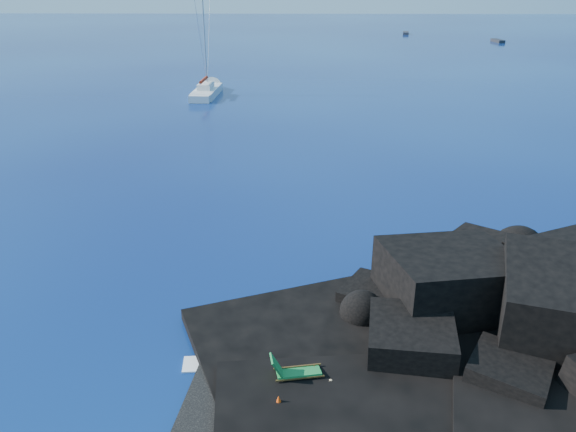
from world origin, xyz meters
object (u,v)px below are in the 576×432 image
object	(u,v)px
sunbather	(317,380)
marker_cone	(279,402)
distant_boat_a	(406,34)
sailboat	(207,95)
distant_boat_b	(498,42)
deck_chair	(299,367)

from	to	relation	value
sunbather	marker_cone	world-z (taller)	marker_cone
sunbather	distant_boat_a	xyz separation A→B (m)	(24.51, 124.51, -0.53)
sailboat	distant_boat_a	xyz separation A→B (m)	(35.99, 73.89, 0.00)
marker_cone	distant_boat_b	size ratio (longest dim) A/B	0.12
sailboat	distant_boat_b	bearing A→B (deg)	49.93
sunbather	marker_cone	distance (m)	1.71
distant_boat_a	distant_boat_b	size ratio (longest dim) A/B	0.97
sunbather	deck_chair	bearing A→B (deg)	179.45
distant_boat_a	marker_cone	bearing A→B (deg)	-92.66
sailboat	marker_cone	bearing A→B (deg)	-76.42
marker_cone	sailboat	bearing A→B (deg)	101.18
sunbather	marker_cone	size ratio (longest dim) A/B	3.67
sailboat	deck_chair	distance (m)	51.63
distant_boat_b	sailboat	bearing A→B (deg)	-138.90
distant_boat_b	deck_chair	bearing A→B (deg)	-117.46
marker_cone	distant_boat_b	distance (m)	116.67
distant_boat_a	distant_boat_b	world-z (taller)	distant_boat_b
sailboat	marker_cone	size ratio (longest dim) A/B	23.93
marker_cone	distant_boat_a	bearing A→B (deg)	78.42
deck_chair	sunbather	xyz separation A→B (m)	(0.61, -0.16, -0.41)
distant_boat_b	marker_cone	bearing A→B (deg)	-117.52
distant_boat_a	deck_chair	bearing A→B (deg)	-92.50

